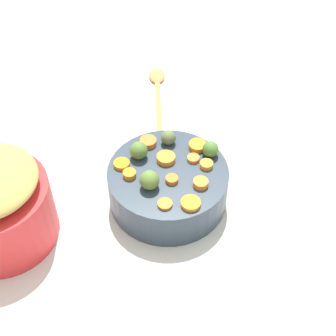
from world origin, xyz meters
name	(u,v)px	position (x,y,z in m)	size (l,w,h in m)	color
tabletop	(163,183)	(0.00, 0.00, 0.01)	(2.40, 2.40, 0.02)	silver
serving_bowl_carrots	(168,186)	(-0.03, -0.04, 0.06)	(0.24, 0.24, 0.08)	#2F3C49
carrot_slice_0	(129,174)	(-0.09, 0.01, 0.11)	(0.03, 0.03, 0.01)	orange
carrot_slice_1	(206,165)	(0.02, -0.09, 0.11)	(0.03, 0.03, 0.01)	orange
carrot_slice_2	(198,146)	(0.06, -0.05, 0.11)	(0.04, 0.04, 0.01)	orange
carrot_slice_3	(201,183)	(-0.02, -0.11, 0.11)	(0.03, 0.03, 0.01)	orange
carrot_slice_4	(166,158)	(-0.01, -0.02, 0.11)	(0.04, 0.04, 0.01)	orange
carrot_slice_5	(193,158)	(0.02, -0.06, 0.11)	(0.02, 0.02, 0.01)	orange
carrot_slice_6	(122,164)	(-0.08, 0.04, 0.11)	(0.03, 0.03, 0.01)	orange
carrot_slice_7	(172,179)	(-0.05, -0.06, 0.11)	(0.02, 0.02, 0.01)	orange
carrot_slice_8	(191,203)	(-0.07, -0.13, 0.11)	(0.04, 0.04, 0.01)	orange
carrot_slice_9	(150,141)	(0.00, 0.04, 0.11)	(0.03, 0.03, 0.01)	orange
carrot_slice_10	(165,204)	(-0.10, -0.09, 0.11)	(0.03, 0.03, 0.01)	orange
brussels_sprout_0	(168,137)	(0.03, 0.01, 0.12)	(0.03, 0.03, 0.03)	#5B6B41
brussels_sprout_1	(149,180)	(-0.09, -0.04, 0.12)	(0.04, 0.04, 0.04)	olive
brussels_sprout_2	(211,149)	(0.05, -0.08, 0.12)	(0.03, 0.03, 0.03)	#4C7533
brussels_sprout_3	(139,150)	(-0.04, 0.03, 0.12)	(0.04, 0.04, 0.04)	#527733
wooden_spoon	(158,91)	(0.22, 0.20, 0.03)	(0.25, 0.22, 0.01)	#B6844B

